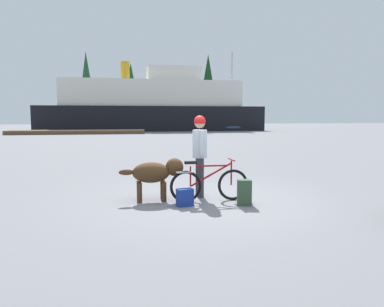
{
  "coord_description": "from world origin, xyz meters",
  "views": [
    {
      "loc": [
        -1.78,
        -7.28,
        1.78
      ],
      "look_at": [
        -0.0,
        1.94,
        0.82
      ],
      "focal_mm": 33.85,
      "sensor_mm": 36.0,
      "label": 1
    }
  ],
  "objects_px": {
    "backpack": "(244,192)",
    "handbag_pannier": "(185,197)",
    "person_cyclist": "(200,147)",
    "dog": "(156,172)",
    "sailboat_moored": "(231,126)",
    "bicycle": "(209,184)",
    "ferry_boat": "(153,107)"
  },
  "relations": [
    {
      "from": "backpack",
      "to": "handbag_pannier",
      "type": "height_order",
      "value": "backpack"
    },
    {
      "from": "person_cyclist",
      "to": "backpack",
      "type": "xyz_separation_m",
      "value": [
        0.71,
        -0.96,
        -0.84
      ]
    },
    {
      "from": "dog",
      "to": "backpack",
      "type": "xyz_separation_m",
      "value": [
        1.7,
        -0.77,
        -0.34
      ]
    },
    {
      "from": "person_cyclist",
      "to": "handbag_pannier",
      "type": "height_order",
      "value": "person_cyclist"
    },
    {
      "from": "sailboat_moored",
      "to": "dog",
      "type": "bearing_deg",
      "value": -109.45
    },
    {
      "from": "bicycle",
      "to": "backpack",
      "type": "xyz_separation_m",
      "value": [
        0.62,
        -0.45,
        -0.11
      ]
    },
    {
      "from": "handbag_pannier",
      "to": "sailboat_moored",
      "type": "bearing_deg",
      "value": 71.57
    },
    {
      "from": "ferry_boat",
      "to": "dog",
      "type": "bearing_deg",
      "value": -94.69
    },
    {
      "from": "ferry_boat",
      "to": "person_cyclist",
      "type": "bearing_deg",
      "value": -93.27
    },
    {
      "from": "ferry_boat",
      "to": "sailboat_moored",
      "type": "distance_m",
      "value": 10.37
    },
    {
      "from": "person_cyclist",
      "to": "dog",
      "type": "height_order",
      "value": "person_cyclist"
    },
    {
      "from": "bicycle",
      "to": "person_cyclist",
      "type": "height_order",
      "value": "person_cyclist"
    },
    {
      "from": "backpack",
      "to": "sailboat_moored",
      "type": "distance_m",
      "value": 38.59
    },
    {
      "from": "person_cyclist",
      "to": "sailboat_moored",
      "type": "xyz_separation_m",
      "value": [
        11.79,
        36.0,
        -0.56
      ]
    },
    {
      "from": "handbag_pannier",
      "to": "person_cyclist",
      "type": "bearing_deg",
      "value": 59.64
    },
    {
      "from": "ferry_boat",
      "to": "sailboat_moored",
      "type": "bearing_deg",
      "value": -18.52
    },
    {
      "from": "dog",
      "to": "handbag_pannier",
      "type": "relative_size",
      "value": 3.92
    },
    {
      "from": "dog",
      "to": "backpack",
      "type": "bearing_deg",
      "value": -24.25
    },
    {
      "from": "backpack",
      "to": "ferry_boat",
      "type": "relative_size",
      "value": 0.02
    },
    {
      "from": "dog",
      "to": "backpack",
      "type": "height_order",
      "value": "dog"
    },
    {
      "from": "person_cyclist",
      "to": "handbag_pannier",
      "type": "distance_m",
      "value": 1.32
    },
    {
      "from": "bicycle",
      "to": "handbag_pannier",
      "type": "distance_m",
      "value": 0.67
    },
    {
      "from": "bicycle",
      "to": "ferry_boat",
      "type": "xyz_separation_m",
      "value": [
        2.15,
        39.71,
        2.66
      ]
    },
    {
      "from": "person_cyclist",
      "to": "handbag_pannier",
      "type": "bearing_deg",
      "value": -120.36
    },
    {
      "from": "person_cyclist",
      "to": "dog",
      "type": "relative_size",
      "value": 1.32
    },
    {
      "from": "dog",
      "to": "person_cyclist",
      "type": "bearing_deg",
      "value": 11.17
    },
    {
      "from": "person_cyclist",
      "to": "sailboat_moored",
      "type": "bearing_deg",
      "value": 71.86
    },
    {
      "from": "backpack",
      "to": "ferry_boat",
      "type": "bearing_deg",
      "value": 87.82
    },
    {
      "from": "bicycle",
      "to": "dog",
      "type": "height_order",
      "value": "dog"
    },
    {
      "from": "dog",
      "to": "ferry_boat",
      "type": "xyz_separation_m",
      "value": [
        3.23,
        39.4,
        2.43
      ]
    },
    {
      "from": "bicycle",
      "to": "sailboat_moored",
      "type": "height_order",
      "value": "sailboat_moored"
    },
    {
      "from": "person_cyclist",
      "to": "ferry_boat",
      "type": "xyz_separation_m",
      "value": [
        2.24,
        39.2,
        1.93
      ]
    }
  ]
}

